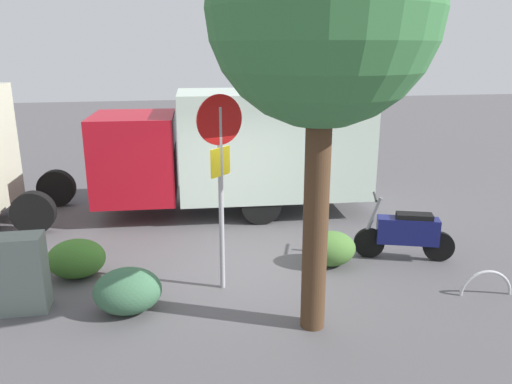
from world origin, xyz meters
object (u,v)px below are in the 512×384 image
at_px(street_tree, 323,13).
at_px(bike_rack_hoop, 485,295).
at_px(stop_sign, 220,163).
at_px(utility_cabinet, 23,274).
at_px(box_truck_near, 231,146).
at_px(motorcycle, 407,233).

distance_m(street_tree, bike_rack_hoop, 5.15).
bearing_deg(stop_sign, utility_cabinet, 3.53).
height_order(stop_sign, utility_cabinet, stop_sign).
bearing_deg(utility_cabinet, stop_sign, -176.47).
distance_m(stop_sign, utility_cabinet, 3.34).
bearing_deg(bike_rack_hoop, box_truck_near, -55.64).
bearing_deg(utility_cabinet, box_truck_near, -131.72).
relative_size(motorcycle, bike_rack_hoop, 2.05).
relative_size(motorcycle, utility_cabinet, 1.48).
distance_m(box_truck_near, motorcycle, 4.51).
bearing_deg(stop_sign, street_tree, 128.54).
height_order(box_truck_near, bike_rack_hoop, box_truck_near).
bearing_deg(utility_cabinet, street_tree, 163.55).
bearing_deg(bike_rack_hoop, utility_cabinet, -6.67).
height_order(box_truck_near, motorcycle, box_truck_near).
relative_size(stop_sign, street_tree, 0.56).
height_order(box_truck_near, utility_cabinet, box_truck_near).
xyz_separation_m(motorcycle, stop_sign, (3.47, 0.54, 1.57)).
xyz_separation_m(box_truck_near, stop_sign, (0.70, 3.94, 0.51)).
xyz_separation_m(box_truck_near, street_tree, (-0.41, 5.33, 2.60)).
bearing_deg(motorcycle, utility_cabinet, 25.19).
height_order(box_truck_near, stop_sign, stop_sign).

